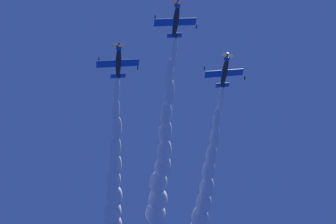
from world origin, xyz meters
TOP-DOWN VIEW (x-y plane):
  - airplane_lead at (-3.94, -4.52)m, footprint 8.20×7.79m
  - airplane_left_wingman at (6.69, 5.53)m, footprint 8.26×7.80m
  - airplane_right_wingman at (-14.70, 4.45)m, footprint 8.32×7.80m
  - smoke_trail_lead at (-4.87, 33.32)m, footprint 5.47×50.04m
  - smoke_trail_left_wingman at (5.99, 43.21)m, footprint 5.18×49.70m
  - smoke_trail_right_wingman at (-15.65, 42.13)m, footprint 5.21×49.60m

SIDE VIEW (x-z plane):
  - airplane_right_wingman at x=-14.70m, z-range 81.90..85.10m
  - airplane_lead at x=-3.94m, z-range 81.93..85.55m
  - airplane_left_wingman at x=6.69m, z-range 82.62..86.04m
  - smoke_trail_right_wingman at x=-15.65m, z-range 82.79..89.33m
  - smoke_trail_lead at x=-4.87m, z-range 83.02..89.67m
  - smoke_trail_left_wingman at x=5.99m, z-range 83.62..89.90m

